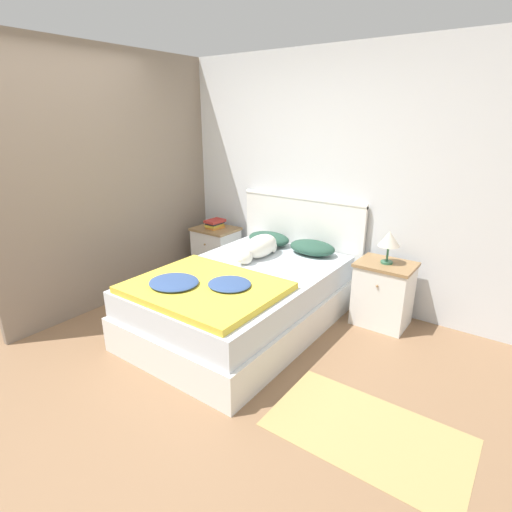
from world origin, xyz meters
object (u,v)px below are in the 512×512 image
at_px(pillow_left, 269,239).
at_px(dog, 259,247).
at_px(book_stack, 215,224).
at_px(nightstand_left, 216,252).
at_px(table_lamp, 389,240).
at_px(nightstand_right, 383,294).
at_px(pillow_right, 312,248).
at_px(bed, 243,300).

bearing_deg(pillow_left, dog, -69.23).
bearing_deg(book_stack, nightstand_left, 111.39).
height_order(nightstand_left, table_lamp, table_lamp).
relative_size(nightstand_right, pillow_right, 1.27).
height_order(book_stack, table_lamp, table_lamp).
xyz_separation_m(bed, dog, (-0.12, 0.42, 0.38)).
distance_m(nightstand_left, dog, 1.07).
bearing_deg(table_lamp, pillow_left, 179.74).
bearing_deg(pillow_left, nightstand_left, -179.64).
bearing_deg(bed, pillow_left, 108.20).
relative_size(nightstand_right, pillow_left, 1.27).
bearing_deg(nightstand_left, bed, -38.04).
relative_size(nightstand_left, pillow_left, 1.27).
height_order(pillow_right, book_stack, book_stack).
xyz_separation_m(book_stack, table_lamp, (2.09, 0.02, 0.17)).
xyz_separation_m(nightstand_left, pillow_left, (0.78, 0.00, 0.31)).
bearing_deg(pillow_right, book_stack, -179.07).
distance_m(book_stack, table_lamp, 2.09).
xyz_separation_m(pillow_left, table_lamp, (1.32, -0.01, 0.23)).
bearing_deg(nightstand_left, pillow_right, 0.21).
xyz_separation_m(bed, table_lamp, (1.05, 0.82, 0.58)).
relative_size(nightstand_right, book_stack, 2.60).
distance_m(bed, book_stack, 1.38).
height_order(bed, pillow_right, pillow_right).
bearing_deg(nightstand_right, book_stack, -179.55).
relative_size(bed, nightstand_left, 3.35).
bearing_deg(bed, table_lamp, 38.01).
relative_size(nightstand_right, table_lamp, 2.02).
distance_m(bed, table_lamp, 1.45).
distance_m(dog, book_stack, 1.00).
bearing_deg(pillow_right, dog, -134.11).
bearing_deg(bed, book_stack, 142.35).
height_order(nightstand_left, pillow_left, pillow_left).
relative_size(pillow_left, pillow_right, 1.00).
height_order(nightstand_right, pillow_left, pillow_left).
height_order(pillow_left, pillow_right, same).
distance_m(nightstand_right, pillow_left, 1.35).
distance_m(nightstand_right, table_lamp, 0.53).
bearing_deg(dog, bed, -74.33).
bearing_deg(nightstand_right, pillow_left, 179.79).
height_order(nightstand_right, dog, dog).
bearing_deg(bed, pillow_right, 71.80).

